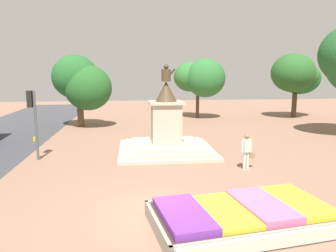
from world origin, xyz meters
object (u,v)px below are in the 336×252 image
pedestrian_with_handbag (247,150)px  statue_monument (166,133)px  flower_planter (244,216)px  traffic_light_mid_block (33,113)px

pedestrian_with_handbag → statue_monument: bearing=130.8°
flower_planter → traffic_light_mid_block: 11.35m
statue_monument → pedestrian_with_handbag: bearing=-49.2°
traffic_light_mid_block → pedestrian_with_handbag: bearing=-15.3°
pedestrian_with_handbag → traffic_light_mid_block: bearing=164.7°
statue_monument → pedestrian_with_handbag: size_ratio=3.18×
traffic_light_mid_block → pedestrian_with_handbag: 10.28m
flower_planter → traffic_light_mid_block: traffic_light_mid_block is taller
flower_planter → pedestrian_with_handbag: 5.59m
flower_planter → pedestrian_with_handbag: size_ratio=3.44×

